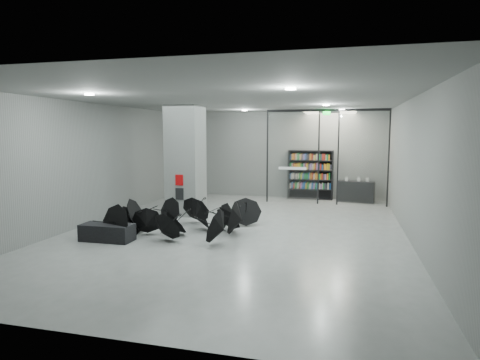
% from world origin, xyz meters
% --- Properties ---
extents(room, '(14.00, 14.02, 4.01)m').
position_xyz_m(room, '(0.00, 0.00, 2.84)').
color(room, gray).
rests_on(room, ground).
extents(column, '(1.20, 1.20, 4.00)m').
position_xyz_m(column, '(-2.50, 2.00, 2.00)').
color(column, slate).
rests_on(column, ground).
extents(fire_cabinet, '(0.28, 0.04, 0.38)m').
position_xyz_m(fire_cabinet, '(-2.50, 1.38, 1.35)').
color(fire_cabinet, '#A50A07').
rests_on(fire_cabinet, column).
extents(info_panel, '(0.30, 0.03, 0.42)m').
position_xyz_m(info_panel, '(-2.50, 1.38, 0.85)').
color(info_panel, black).
rests_on(info_panel, column).
extents(exit_sign, '(0.30, 0.06, 0.15)m').
position_xyz_m(exit_sign, '(2.40, 5.30, 3.82)').
color(exit_sign, '#0CE533').
rests_on(exit_sign, room).
extents(glass_partition, '(5.06, 0.08, 4.00)m').
position_xyz_m(glass_partition, '(2.39, 5.50, 2.18)').
color(glass_partition, silver).
rests_on(glass_partition, ground).
extents(bench, '(1.47, 0.64, 0.47)m').
position_xyz_m(bench, '(-3.22, -2.11, 0.24)').
color(bench, black).
rests_on(bench, ground).
extents(bookshelf, '(2.04, 0.44, 2.23)m').
position_xyz_m(bookshelf, '(1.67, 6.75, 1.12)').
color(bookshelf, black).
rests_on(bookshelf, ground).
extents(shop_counter, '(1.63, 0.87, 0.93)m').
position_xyz_m(shop_counter, '(3.68, 6.38, 0.46)').
color(shop_counter, black).
rests_on(shop_counter, ground).
extents(umbrella_cluster, '(4.42, 4.17, 1.28)m').
position_xyz_m(umbrella_cluster, '(-1.44, -0.74, 0.30)').
color(umbrella_cluster, black).
rests_on(umbrella_cluster, ground).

